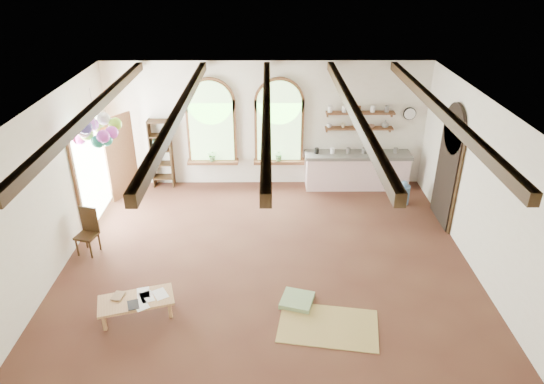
{
  "coord_description": "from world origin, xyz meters",
  "views": [
    {
      "loc": [
        0.03,
        -8.13,
        5.63
      ],
      "look_at": [
        0.1,
        0.6,
        1.18
      ],
      "focal_mm": 32.0,
      "sensor_mm": 36.0,
      "label": 1
    }
  ],
  "objects_px": {
    "kitchen_counter": "(357,170)",
    "balloon_cluster": "(97,131)",
    "coffee_table": "(136,301)",
    "side_chair": "(88,240)"
  },
  "relations": [
    {
      "from": "coffee_table",
      "to": "balloon_cluster",
      "type": "relative_size",
      "value": 1.15
    },
    {
      "from": "balloon_cluster",
      "to": "side_chair",
      "type": "bearing_deg",
      "value": -105.72
    },
    {
      "from": "coffee_table",
      "to": "balloon_cluster",
      "type": "height_order",
      "value": "balloon_cluster"
    },
    {
      "from": "kitchen_counter",
      "to": "coffee_table",
      "type": "xyz_separation_m",
      "value": [
        -4.5,
        -4.91,
        -0.17
      ]
    },
    {
      "from": "kitchen_counter",
      "to": "balloon_cluster",
      "type": "relative_size",
      "value": 2.31
    },
    {
      "from": "kitchen_counter",
      "to": "balloon_cluster",
      "type": "height_order",
      "value": "balloon_cluster"
    },
    {
      "from": "coffee_table",
      "to": "side_chair",
      "type": "bearing_deg",
      "value": 126.73
    },
    {
      "from": "coffee_table",
      "to": "balloon_cluster",
      "type": "xyz_separation_m",
      "value": [
        -1.2,
        2.78,
        2.02
      ]
    },
    {
      "from": "balloon_cluster",
      "to": "coffee_table",
      "type": "bearing_deg",
      "value": -66.6
    },
    {
      "from": "coffee_table",
      "to": "kitchen_counter",
      "type": "bearing_deg",
      "value": 47.51
    }
  ]
}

